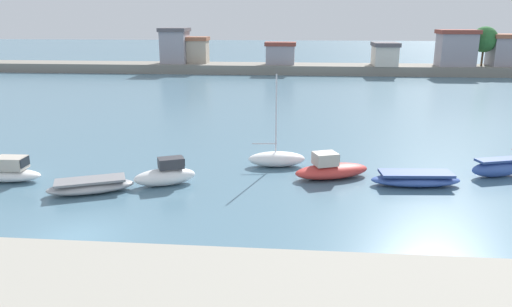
# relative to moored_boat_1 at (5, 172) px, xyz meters

# --- Properties ---
(ground_plane) EXTENTS (400.00, 400.00, 0.00)m
(ground_plane) POSITION_rel_moored_boat_1_xyz_m (8.22, -7.56, -0.59)
(ground_plane) COLOR slate
(moored_boat_1) EXTENTS (5.07, 1.72, 1.62)m
(moored_boat_1) POSITION_rel_moored_boat_1_xyz_m (0.00, 0.00, 0.00)
(moored_boat_1) COLOR white
(moored_boat_1) RESTS_ON ground
(moored_boat_2) EXTENTS (5.34, 3.62, 0.85)m
(moored_boat_2) POSITION_rel_moored_boat_1_xyz_m (6.35, -1.52, -0.19)
(moored_boat_2) COLOR #9E9EA3
(moored_boat_2) RESTS_ON ground
(moored_boat_3) EXTENTS (4.07, 2.88, 1.74)m
(moored_boat_3) POSITION_rel_moored_boat_1_xyz_m (10.48, 0.23, 0.08)
(moored_boat_3) COLOR white
(moored_boat_3) RESTS_ON ground
(moored_boat_4) EXTENTS (4.14, 2.05, 6.49)m
(moored_boat_4) POSITION_rel_moored_boat_1_xyz_m (17.17, 4.79, -0.03)
(moored_boat_4) COLOR white
(moored_boat_4) RESTS_ON ground
(moored_boat_5) EXTENTS (5.36, 3.54, 1.74)m
(moored_boat_5) POSITION_rel_moored_boat_1_xyz_m (20.82, 2.55, 0.00)
(moored_boat_5) COLOR #C63833
(moored_boat_5) RESTS_ON ground
(moored_boat_6) EXTENTS (5.66, 2.22, 0.88)m
(moored_boat_6) POSITION_rel_moored_boat_1_xyz_m (26.01, 1.55, -0.18)
(moored_boat_6) COLOR #3856A8
(moored_boat_6) RESTS_ON ground
(moored_boat_7) EXTENTS (3.82, 2.18, 1.21)m
(moored_boat_7) POSITION_rel_moored_boat_1_xyz_m (31.73, 3.85, -0.01)
(moored_boat_7) COLOR #3856A8
(moored_boat_7) RESTS_ON ground
(distant_shoreline) EXTENTS (136.33, 7.77, 8.53)m
(distant_shoreline) POSITION_rel_moored_boat_1_xyz_m (15.59, 63.24, 1.74)
(distant_shoreline) COLOR gray
(distant_shoreline) RESTS_ON ground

